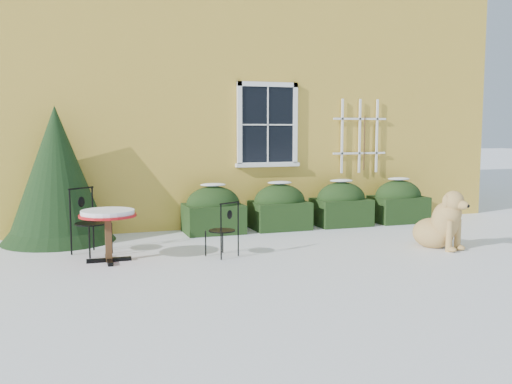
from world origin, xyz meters
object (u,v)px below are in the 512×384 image
object	(u,v)px
bistro_table	(108,219)
patio_chair_near	(223,229)
evergreen_shrub	(57,187)
patio_chair_far	(89,221)
dog	(441,224)

from	to	relation	value
bistro_table	patio_chair_near	size ratio (longest dim) A/B	0.97
evergreen_shrub	bistro_table	world-z (taller)	evergreen_shrub
patio_chair_far	bistro_table	bearing A→B (deg)	-106.51
evergreen_shrub	patio_chair_far	xyz separation A→B (m)	(0.45, -1.22, -0.41)
evergreen_shrub	patio_chair_near	xyz separation A→B (m)	(2.32, -2.05, -0.50)
evergreen_shrub	patio_chair_far	distance (m)	1.36
bistro_table	patio_chair_near	world-z (taller)	patio_chair_near
patio_chair_near	bistro_table	bearing A→B (deg)	-33.92
evergreen_shrub	dog	bearing A→B (deg)	-24.18
patio_chair_near	dog	bearing A→B (deg)	144.27
patio_chair_far	dog	xyz separation A→B (m)	(5.31, -1.37, -0.12)
bistro_table	patio_chair_near	distance (m)	1.67
bistro_table	dog	bearing A→B (deg)	-8.26
evergreen_shrub	patio_chair_far	bearing A→B (deg)	-69.80
evergreen_shrub	dog	distance (m)	6.33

